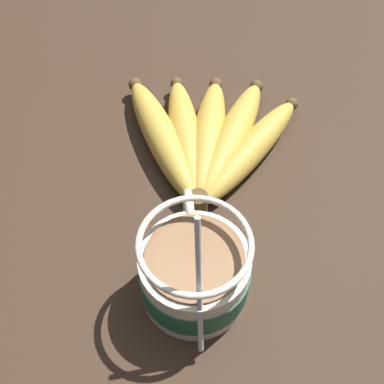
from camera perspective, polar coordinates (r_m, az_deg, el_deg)
name	(u,v)px	position (r cm, az deg, el deg)	size (l,w,h in cm)	color
table	(151,222)	(58.73, -4.42, -3.20)	(129.39, 129.39, 3.32)	#332319
coffee_mug	(194,272)	(49.41, 0.26, -8.58)	(15.04, 10.23, 15.71)	beige
banana_bunch	(206,140)	(61.25, 1.50, 5.59)	(21.12, 21.79, 4.13)	#4C381E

